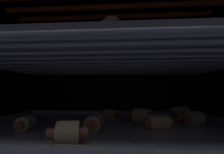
# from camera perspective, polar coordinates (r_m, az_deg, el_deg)

# --- Properties ---
(oven_wall_back) EXTENTS (0.62, 0.01, 0.39)m
(oven_wall_back) POSITION_cam_1_polar(r_m,az_deg,el_deg) (0.54, 0.90, -3.04)
(oven_wall_back) COLOR black
(oven_wall_back) RESTS_ON ground_plane
(heating_element) EXTENTS (0.48, 0.20, 0.01)m
(heating_element) POSITION_cam_1_polar(r_m,az_deg,el_deg) (0.38, -1.07, 24.47)
(heating_element) COLOR #F25919
(oven_rack_lower) EXTENTS (0.57, 0.41, 0.01)m
(oven_rack_lower) POSITION_cam_1_polar(r_m,az_deg,el_deg) (0.34, -1.15, -20.08)
(oven_rack_lower) COLOR #B7B7BC
(baking_tray_lower) EXTENTS (0.52, 0.31, 0.02)m
(baking_tray_lower) POSITION_cam_1_polar(r_m,az_deg,el_deg) (0.34, -1.14, -18.38)
(baking_tray_lower) COLOR silver
(baking_tray_lower) RESTS_ON oven_rack_lower
(pig_in_blanket_lower_0) EXTENTS (0.06, 0.05, 0.03)m
(pig_in_blanket_lower_0) POSITION_cam_1_polar(r_m,az_deg,el_deg) (0.42, 23.93, -12.18)
(pig_in_blanket_lower_0) COLOR #ECC384
(pig_in_blanket_lower_0) RESTS_ON baking_tray_lower
(pig_in_blanket_lower_1) EXTENTS (0.06, 0.05, 0.03)m
(pig_in_blanket_lower_1) POSITION_cam_1_polar(r_m,az_deg,el_deg) (0.37, 11.08, -13.82)
(pig_in_blanket_lower_1) COLOR #E5B972
(pig_in_blanket_lower_1) RESTS_ON baking_tray_lower
(pig_in_blanket_lower_2) EXTENTS (0.03, 0.05, 0.03)m
(pig_in_blanket_lower_2) POSITION_cam_1_polar(r_m,az_deg,el_deg) (0.33, -29.24, -14.70)
(pig_in_blanket_lower_2) COLOR #E3BA80
(pig_in_blanket_lower_2) RESTS_ON baking_tray_lower
(pig_in_blanket_lower_3) EXTENTS (0.06, 0.03, 0.03)m
(pig_in_blanket_lower_3) POSITION_cam_1_polar(r_m,az_deg,el_deg) (0.32, 16.80, -15.62)
(pig_in_blanket_lower_3) COLOR #EABD75
(pig_in_blanket_lower_3) RESTS_ON baking_tray_lower
(pig_in_blanket_lower_4) EXTENTS (0.05, 0.05, 0.03)m
(pig_in_blanket_lower_4) POSITION_cam_1_polar(r_m,az_deg,el_deg) (0.40, -1.00, -13.68)
(pig_in_blanket_lower_4) COLOR #DDB774
(pig_in_blanket_lower_4) RESTS_ON baking_tray_lower
(pig_in_blanket_lower_5) EXTENTS (0.05, 0.04, 0.03)m
(pig_in_blanket_lower_5) POSITION_cam_1_polar(r_m,az_deg,el_deg) (0.38, 27.98, -13.31)
(pig_in_blanket_lower_5) COLOR #D7BB78
(pig_in_blanket_lower_5) RESTS_ON baking_tray_lower
(pig_in_blanket_lower_6) EXTENTS (0.03, 0.06, 0.03)m
(pig_in_blanket_lower_6) POSITION_cam_1_polar(r_m,az_deg,el_deg) (0.29, -6.52, -16.44)
(pig_in_blanket_lower_6) COLOR #D4B378
(pig_in_blanket_lower_6) RESTS_ON baking_tray_lower
(pig_in_blanket_lower_7) EXTENTS (0.05, 0.04, 0.03)m
(pig_in_blanket_lower_7) POSITION_cam_1_polar(r_m,az_deg,el_deg) (0.23, -15.90, -19.38)
(pig_in_blanket_lower_7) COLOR #E2C285
(pig_in_blanket_lower_7) RESTS_ON baking_tray_lower
(oven_rack_upper) EXTENTS (0.57, 0.41, 0.01)m
(oven_rack_upper) POSITION_cam_1_polar(r_m,az_deg,el_deg) (0.33, -1.10, 4.61)
(oven_rack_upper) COLOR #B7B7BC
(baking_tray_upper) EXTENTS (0.52, 0.31, 0.02)m
(baking_tray_upper) POSITION_cam_1_polar(r_m,az_deg,el_deg) (0.33, -1.10, 5.98)
(baking_tray_upper) COLOR gray
(baking_tray_upper) RESTS_ON oven_rack_upper
(pig_in_blanket_upper_0) EXTENTS (0.03, 0.05, 0.03)m
(pig_in_blanket_upper_0) POSITION_cam_1_polar(r_m,az_deg,el_deg) (0.42, -11.77, 5.97)
(pig_in_blanket_upper_0) COLOR #DAC66F
(pig_in_blanket_upper_0) RESTS_ON baking_tray_upper
(pig_in_blanket_upper_1) EXTENTS (0.04, 0.05, 0.03)m
(pig_in_blanket_upper_1) POSITION_cam_1_polar(r_m,az_deg,el_deg) (0.30, 11.17, 10.66)
(pig_in_blanket_upper_1) COLOR #E3B076
(pig_in_blanket_upper_1) RESTS_ON baking_tray_upper
(pig_in_blanket_upper_3) EXTENTS (0.05, 0.03, 0.03)m
(pig_in_blanket_upper_3) POSITION_cam_1_polar(r_m,az_deg,el_deg) (0.29, 32.54, 11.29)
(pig_in_blanket_upper_3) COLOR #E6B079
(pig_in_blanket_upper_3) RESTS_ON baking_tray_upper
(pig_in_blanket_upper_4) EXTENTS (0.05, 0.06, 0.03)m
(pig_in_blanket_upper_4) POSITION_cam_1_polar(r_m,az_deg,el_deg) (0.45, 5.64, 5.43)
(pig_in_blanket_upper_4) COLOR #E8BD81
(pig_in_blanket_upper_4) RESTS_ON baking_tray_upper
(pig_in_blanket_upper_5) EXTENTS (0.04, 0.06, 0.03)m
(pig_in_blanket_upper_5) POSITION_cam_1_polar(r_m,az_deg,el_deg) (0.30, -26.43, 11.34)
(pig_in_blanket_upper_5) COLOR #DAC36E
(pig_in_blanket_upper_5) RESTS_ON baking_tray_upper
(pig_in_blanket_upper_6) EXTENTS (0.06, 0.04, 0.03)m
(pig_in_blanket_upper_6) POSITION_cam_1_polar(r_m,az_deg,el_deg) (0.39, -8.11, 7.39)
(pig_in_blanket_upper_6) COLOR #E7B57A
(pig_in_blanket_upper_6) RESTS_ON baking_tray_upper
(pig_in_blanket_upper_7) EXTENTS (0.05, 0.06, 0.03)m
(pig_in_blanket_upper_7) POSITION_cam_1_polar(r_m,az_deg,el_deg) (0.23, -1.89, 16.16)
(pig_in_blanket_upper_7) COLOR #E8B87E
(pig_in_blanket_upper_7) RESTS_ON baking_tray_upper
(pig_in_blanket_upper_8) EXTENTS (0.05, 0.03, 0.03)m
(pig_in_blanket_upper_8) POSITION_cam_1_polar(r_m,az_deg,el_deg) (0.24, -15.38, 14.54)
(pig_in_blanket_upper_8) COLOR #E1C185
(pig_in_blanket_upper_8) RESTS_ON baking_tray_upper
(pig_in_blanket_upper_9) EXTENTS (0.04, 0.04, 0.03)m
(pig_in_blanket_upper_9) POSITION_cam_1_polar(r_m,az_deg,el_deg) (0.44, -5.10, 5.66)
(pig_in_blanket_upper_9) COLOR #D5BB82
(pig_in_blanket_upper_9) RESTS_ON baking_tray_upper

